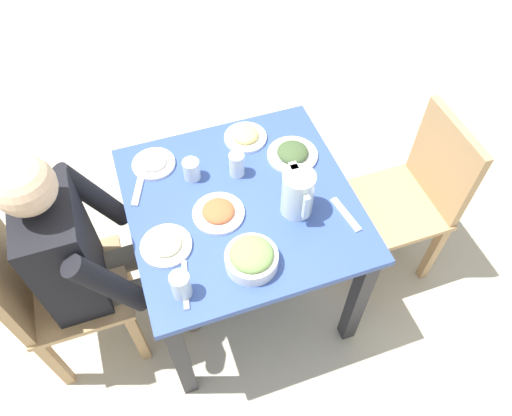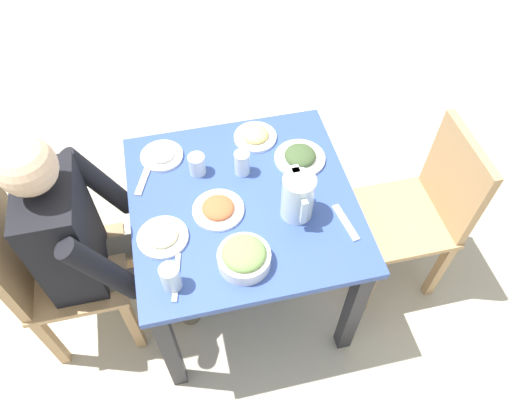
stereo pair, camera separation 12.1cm
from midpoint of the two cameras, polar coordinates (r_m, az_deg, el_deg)
The scene contains 18 objects.
ground_plane at distance 2.47m, azimuth -2.76°, elevation -9.33°, with size 8.00×8.00×0.00m, color #B7AD99.
dining_table at distance 1.97m, azimuth -3.41°, elevation -1.45°, with size 0.86×0.86×0.71m.
chair_near at distance 2.09m, azimuth -24.37°, elevation -8.67°, with size 0.40×0.40×0.87m.
chair_far at distance 2.26m, azimuth 16.41°, elevation 1.54°, with size 0.40×0.40×0.87m.
diner_near at distance 1.93m, azimuth -20.07°, elevation -5.17°, with size 0.48×0.53×1.16m.
water_pitcher at distance 1.77m, azimuth 2.94°, elevation 1.63°, with size 0.16×0.12×0.19m.
salad_bowl at distance 1.68m, azimuth -2.61°, elevation -5.85°, with size 0.19×0.19×0.09m.
plate_yoghurt at distance 2.03m, azimuth -13.55°, elevation 5.10°, with size 0.17×0.17×0.04m.
plate_beans at distance 1.78m, azimuth -12.38°, elevation -4.31°, with size 0.18×0.18×0.04m.
plate_fries at distance 2.08m, azimuth -2.93°, elevation 8.31°, with size 0.18×0.18×0.05m.
plate_rice_curry at distance 1.83m, azimuth -6.30°, elevation -0.56°, with size 0.20×0.20×0.04m.
plate_dolmas at distance 2.01m, azimuth 2.55°, elevation 6.31°, with size 0.21×0.21×0.05m.
water_glass_near_left at distance 1.64m, azimuth -10.87°, elevation -8.93°, with size 0.07×0.07×0.11m, color silver.
water_glass_near_right at distance 1.93m, azimuth -4.07°, elevation 5.01°, with size 0.06×0.06×0.10m, color silver.
water_glass_center at distance 1.94m, azimuth -9.30°, elevation 4.36°, with size 0.07×0.07×0.09m, color silver.
fork_near at distance 1.97m, azimuth -15.25°, elevation 2.14°, with size 0.17×0.03×0.01m, color silver.
knife_near at distance 1.70m, azimuth -10.28°, elevation -8.87°, with size 0.18×0.02×0.01m, color silver.
fork_far at distance 1.85m, azimuth 8.57°, elevation -0.82°, with size 0.17×0.03×0.01m, color silver.
Camera 1 is at (1.10, -0.32, 2.18)m, focal length 34.34 mm.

